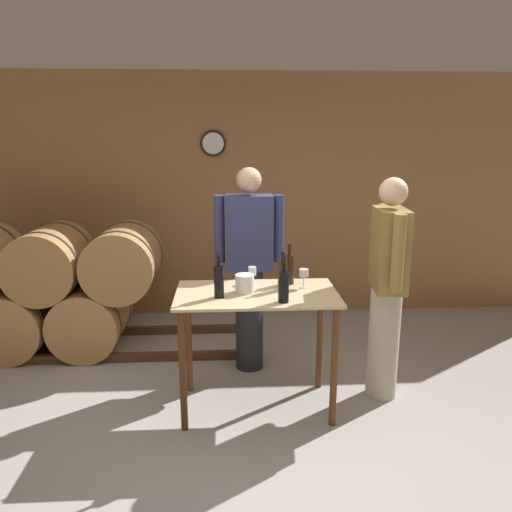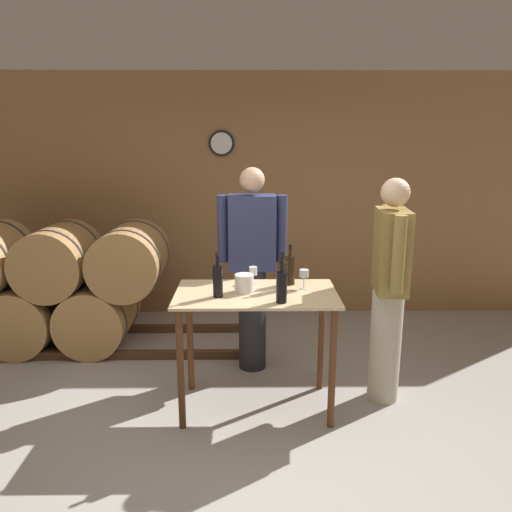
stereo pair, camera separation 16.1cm
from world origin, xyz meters
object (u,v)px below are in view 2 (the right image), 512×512
wine_glass_near_center (304,274)px  wine_bottle_center (282,275)px  wine_bottle_right (290,269)px  person_host (389,287)px  ice_bucket (244,283)px  wine_glass_near_left (253,272)px  person_visitor_with_scarf (252,265)px  wine_bottle_far_left (218,280)px  wine_bottle_left (282,286)px

wine_glass_near_center → wine_bottle_center: bearing=-168.0°
wine_bottle_right → person_host: 0.76m
wine_bottle_center → ice_bucket: 0.29m
wine_bottle_center → wine_glass_near_left: wine_bottle_center is taller
wine_bottle_center → wine_bottle_right: wine_bottle_right is taller
person_host → wine_bottle_right: bearing=173.3°
wine_bottle_center → person_visitor_with_scarf: size_ratio=0.16×
wine_bottle_far_left → person_host: person_host is taller
wine_bottle_left → wine_glass_near_left: 0.50m
ice_bucket → person_visitor_with_scarf: (0.06, 0.66, -0.04)m
person_visitor_with_scarf → wine_glass_near_center: bearing=-56.8°
wine_bottle_far_left → ice_bucket: wine_bottle_far_left is taller
wine_bottle_left → person_visitor_with_scarf: 0.92m
wine_glass_near_left → wine_glass_near_center: size_ratio=0.88×
person_visitor_with_scarf → wine_bottle_right: bearing=-58.9°
wine_bottle_right → wine_bottle_far_left: bearing=-150.7°
wine_bottle_far_left → ice_bucket: 0.22m
person_host → person_visitor_with_scarf: (-1.03, 0.56, 0.02)m
wine_glass_near_center → person_visitor_with_scarf: person_visitor_with_scarf is taller
wine_bottle_far_left → person_host: 1.30m
person_host → person_visitor_with_scarf: bearing=151.5°
wine_bottle_far_left → wine_glass_near_center: (0.63, 0.19, -0.01)m
wine_bottle_center → wine_glass_near_left: size_ratio=2.20×
wine_bottle_center → wine_glass_near_center: size_ratio=1.94×
wine_bottle_far_left → wine_bottle_right: 0.61m
ice_bucket → person_visitor_with_scarf: 0.67m
wine_bottle_left → person_host: size_ratio=0.18×
wine_bottle_center → person_host: size_ratio=0.16×
wine_glass_near_center → ice_bucket: wine_glass_near_center is taller
wine_bottle_far_left → wine_glass_near_left: bearing=53.2°
ice_bucket → person_visitor_with_scarf: size_ratio=0.08×
wine_glass_near_center → person_host: size_ratio=0.08×
wine_bottle_left → ice_bucket: (-0.26, 0.24, -0.05)m
wine_bottle_far_left → wine_bottle_center: wine_bottle_far_left is taller
wine_glass_near_left → person_host: person_host is taller
wine_bottle_center → wine_bottle_right: bearing=65.5°
ice_bucket → person_host: size_ratio=0.08×
person_host → wine_bottle_left: bearing=-157.9°
person_host → wine_bottle_far_left: bearing=-170.6°
wine_bottle_left → wine_glass_near_left: size_ratio=2.43×
ice_bucket → wine_bottle_right: bearing=28.7°
wine_glass_near_left → wine_glass_near_center: wine_glass_near_center is taller
wine_bottle_far_left → person_visitor_with_scarf: person_visitor_with_scarf is taller
wine_bottle_right → person_visitor_with_scarf: size_ratio=0.17×
wine_bottle_center → person_visitor_with_scarf: 0.66m
wine_bottle_center → wine_glass_near_left: bearing=139.4°
wine_bottle_far_left → wine_bottle_center: bearing=18.2°
wine_glass_near_left → wine_bottle_left: bearing=-67.6°
wine_glass_near_left → person_visitor_with_scarf: bearing=90.7°
wine_bottle_center → wine_glass_near_center: wine_bottle_center is taller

